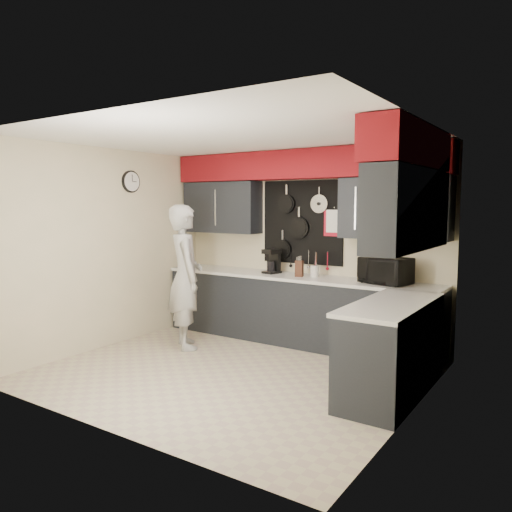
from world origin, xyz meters
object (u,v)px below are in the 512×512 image
Objects in this scene: microwave at (385,271)px; utensil_crock at (315,271)px; person at (185,277)px; knife_block at (299,269)px; coffee_maker at (273,261)px.

microwave reaches higher than utensil_crock.
utensil_crock is at bearing -170.14° from microwave.
person reaches higher than microwave.
microwave is 3.81× the size of utensil_crock.
microwave is 2.67× the size of knife_block.
knife_block is at bearing -165.07° from microwave.
microwave reaches higher than knife_block.
coffee_maker reaches higher than utensil_crock.
microwave is 1.15m from knife_block.
person is (-2.32, -0.98, -0.14)m from microwave.
utensil_crock is (-0.97, 0.04, -0.08)m from microwave.
knife_block is 1.50m from person.
knife_block is at bearing -152.00° from utensil_crock.
coffee_maker is at bearing -179.81° from utensil_crock.
knife_block reaches higher than utensil_crock.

